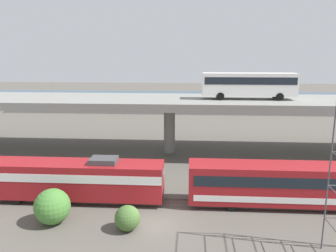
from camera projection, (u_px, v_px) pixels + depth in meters
The scene contains 16 objects.
ground_plane at pixel (154, 224), 26.89m from camera, with size 260.00×260.00×0.00m, color #565149.
rail_strip_near at pixel (158, 205), 30.09m from camera, with size 110.00×0.12×0.12m, color #59544C.
rail_strip_far at pixel (159, 199), 31.47m from camera, with size 110.00×0.12×0.12m, color #59544C.
train_locomotive at pixel (66, 178), 30.88m from camera, with size 17.44×3.04×4.18m.
train_coach_lead at pixel (310, 184), 29.46m from camera, with size 21.31×3.04×3.86m.
highway_overpass at pixel (169, 103), 44.93m from camera, with size 96.00×11.11×7.51m.
transit_bus_on_overpass at pixel (249, 83), 43.39m from camera, with size 12.00×2.68×3.40m.
pier_parking_lot at pixel (178, 108), 80.38m from camera, with size 79.10×12.21×1.23m, color gray.
parked_car_0 at pixel (61, 102), 79.30m from camera, with size 4.10×1.89×1.50m.
parked_car_1 at pixel (161, 101), 82.06m from camera, with size 4.47×1.99×1.50m.
parked_car_2 at pixel (109, 101), 82.26m from camera, with size 4.62×2.00×1.50m.
parked_car_3 at pixel (276, 103), 77.50m from camera, with size 4.50×1.95×1.50m.
parked_car_4 at pixel (229, 101), 82.13m from camera, with size 4.39×1.99×1.50m.
harbor_water at pixel (181, 98), 102.93m from camera, with size 140.00×36.00×0.01m, color navy.
shrub_left at pixel (52, 206), 26.77m from camera, with size 2.87×2.87×2.87m, color #457D34.
shrub_right at pixel (127, 218), 25.80m from camera, with size 1.98×1.98×1.98m, color #43662E.
Camera 1 is at (2.75, -24.47, 13.42)m, focal length 35.89 mm.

